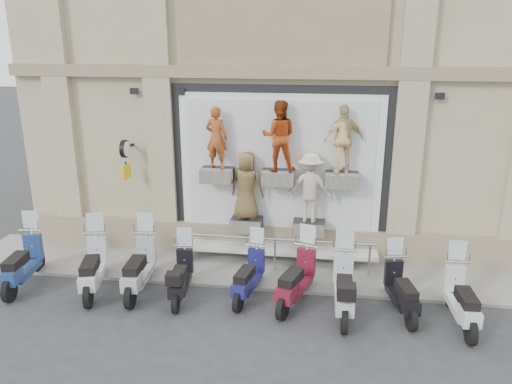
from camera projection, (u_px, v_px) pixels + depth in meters
ground at (264, 315)px, 10.64m from camera, size 90.00×90.00×0.00m
sidewalk at (275, 269)px, 12.61m from camera, size 16.00×2.20×0.08m
building at (294, 25)px, 15.44m from camera, size 14.00×8.60×12.00m
shop_vitrine at (283, 173)px, 12.49m from camera, size 5.60×0.83×4.30m
guard_rail at (275, 256)px, 12.38m from camera, size 5.06×0.10×0.93m
clock_sign_bracket at (125, 154)px, 12.66m from camera, size 0.10×0.80×1.02m
scooter_a at (21, 254)px, 11.63m from camera, size 0.85×2.09×1.65m
scooter_b at (92, 258)px, 11.39m from camera, size 1.12×2.15×1.68m
scooter_c at (139, 258)px, 11.37m from camera, size 0.76×2.12×1.69m
scooter_d at (181, 268)px, 11.13m from camera, size 0.71×1.84×1.46m
scooter_e at (249, 268)px, 11.13m from camera, size 0.85×1.88×1.47m
scooter_f at (296, 270)px, 10.85m from camera, size 1.17×2.09×1.63m
scooter_g at (344, 278)px, 10.45m from camera, size 0.63×2.07×1.67m
scooter_h at (402, 281)px, 10.49m from camera, size 0.90×1.90×1.49m
scooter_i at (463, 289)px, 10.07m from camera, size 0.66×1.97×1.58m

